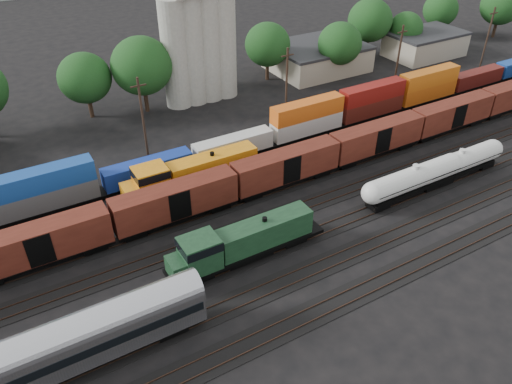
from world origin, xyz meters
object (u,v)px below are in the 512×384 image
passenger_coach (53,350)px  orange_locomotive (189,174)px  grain_silo (198,37)px  tank_car_a (414,179)px  green_locomotive (239,243)px

passenger_coach → orange_locomotive: size_ratio=1.29×
orange_locomotive → grain_silo: (13.85, 26.00, 8.44)m
orange_locomotive → grain_silo: 30.64m
tank_car_a → grain_silo: (-10.45, 41.00, 8.69)m
green_locomotive → passenger_coach: 20.44m
green_locomotive → orange_locomotive: bearing=86.4°
green_locomotive → grain_silo: 44.42m
tank_car_a → passenger_coach: (-45.06, -5.00, 1.00)m
grain_silo → green_locomotive: bearing=-109.9°
tank_car_a → grain_silo: 43.19m
passenger_coach → grain_silo: grain_silo is taller
tank_car_a → orange_locomotive: (-24.31, 15.00, 0.25)m
grain_silo → tank_car_a: bearing=-75.7°
green_locomotive → tank_car_a: 25.26m
passenger_coach → orange_locomotive: 28.83m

